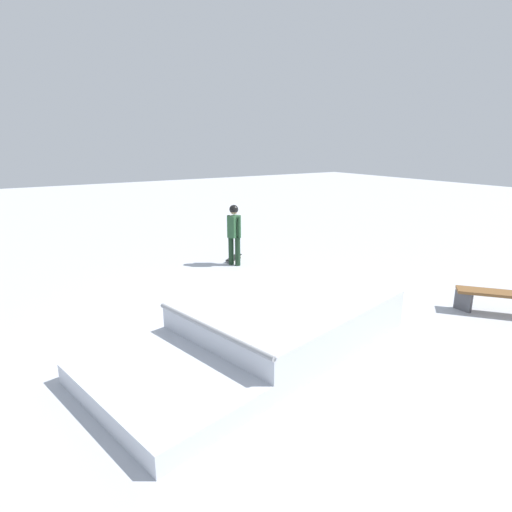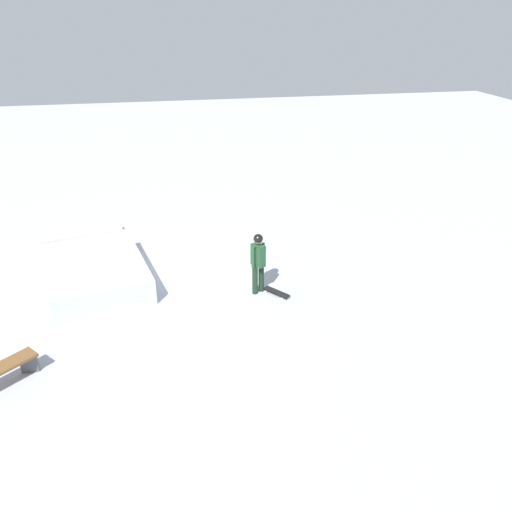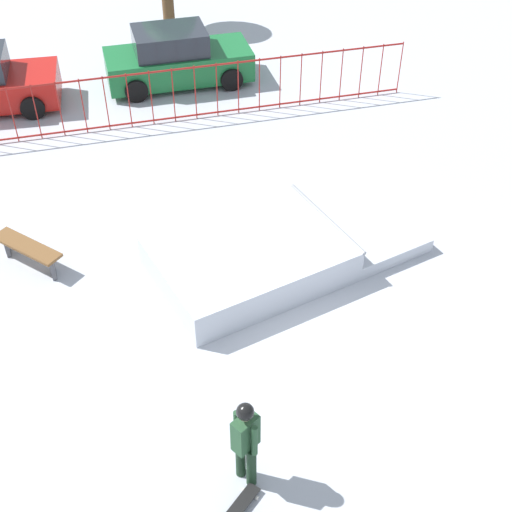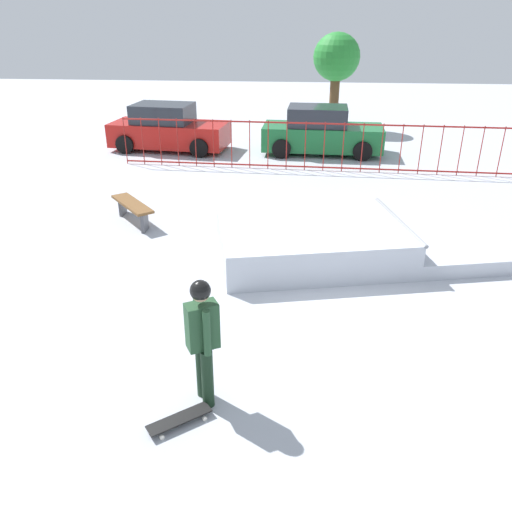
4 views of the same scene
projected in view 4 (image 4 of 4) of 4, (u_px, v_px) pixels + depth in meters
ground_plane at (319, 281)px, 9.49m from camera, size 60.00×60.00×0.00m
skate_ramp at (334, 242)px, 10.36m from camera, size 5.84×3.71×0.74m
skater at (203, 334)px, 6.17m from camera, size 0.44×0.40×1.73m
skateboard at (179, 419)px, 6.18m from camera, size 0.75×0.65×0.09m
perimeter_fence at (315, 146)px, 15.85m from camera, size 12.17×0.53×1.50m
park_bench at (132, 208)px, 12.03m from camera, size 1.34×1.48×0.48m
parked_car_red at (168, 129)px, 18.31m from camera, size 4.26×2.28×1.60m
parked_car_green at (321, 132)px, 17.83m from camera, size 4.16×2.05×1.60m
distant_tree at (337, 59)px, 20.74m from camera, size 1.88×1.88×3.81m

